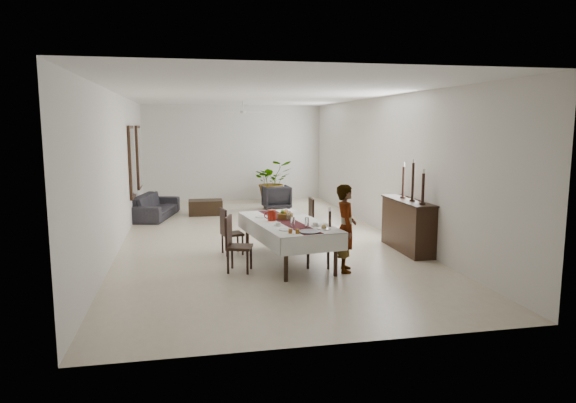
% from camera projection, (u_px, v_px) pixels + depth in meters
% --- Properties ---
extents(floor, '(6.00, 12.00, 0.00)m').
position_uv_depth(floor, '(259.00, 236.00, 11.80)').
color(floor, beige).
rests_on(floor, ground).
extents(ceiling, '(6.00, 12.00, 0.02)m').
position_uv_depth(ceiling, '(258.00, 95.00, 11.33)').
color(ceiling, white).
rests_on(ceiling, wall_back).
extents(wall_back, '(6.00, 0.02, 3.20)m').
position_uv_depth(wall_back, '(233.00, 153.00, 17.38)').
color(wall_back, silver).
rests_on(wall_back, floor).
extents(wall_front, '(6.00, 0.02, 3.20)m').
position_uv_depth(wall_front, '(334.00, 209.00, 5.74)').
color(wall_front, silver).
rests_on(wall_front, floor).
extents(wall_left, '(0.02, 12.00, 3.20)m').
position_uv_depth(wall_left, '(120.00, 169.00, 10.98)').
color(wall_left, silver).
rests_on(wall_left, floor).
extents(wall_right, '(0.02, 12.00, 3.20)m').
position_uv_depth(wall_right, '(384.00, 165.00, 12.15)').
color(wall_right, silver).
rests_on(wall_right, floor).
extents(dining_table_top, '(1.38, 2.56, 0.05)m').
position_uv_depth(dining_table_top, '(287.00, 223.00, 9.51)').
color(dining_table_top, black).
rests_on(dining_table_top, table_leg_fl).
extents(table_leg_fl, '(0.08, 0.08, 0.71)m').
position_uv_depth(table_leg_fl, '(286.00, 260.00, 8.34)').
color(table_leg_fl, black).
rests_on(table_leg_fl, floor).
extents(table_leg_fr, '(0.08, 0.08, 0.71)m').
position_uv_depth(table_leg_fr, '(336.00, 256.00, 8.65)').
color(table_leg_fr, black).
rests_on(table_leg_fr, floor).
extents(table_leg_bl, '(0.08, 0.08, 0.71)m').
position_uv_depth(table_leg_bl, '(247.00, 233.00, 10.49)').
color(table_leg_bl, black).
rests_on(table_leg_bl, floor).
extents(table_leg_br, '(0.08, 0.08, 0.71)m').
position_uv_depth(table_leg_br, '(288.00, 230.00, 10.79)').
color(table_leg_br, black).
rests_on(table_leg_br, floor).
extents(tablecloth_top, '(1.59, 2.77, 0.01)m').
position_uv_depth(tablecloth_top, '(287.00, 221.00, 9.51)').
color(tablecloth_top, white).
rests_on(tablecloth_top, dining_table_top).
extents(tablecloth_drape_left, '(0.41, 2.59, 0.30)m').
position_uv_depth(tablecloth_drape_left, '(257.00, 231.00, 9.32)').
color(tablecloth_drape_left, silver).
rests_on(tablecloth_drape_left, dining_table_top).
extents(tablecloth_drape_right, '(0.41, 2.59, 0.30)m').
position_uv_depth(tablecloth_drape_right, '(317.00, 227.00, 9.73)').
color(tablecloth_drape_right, silver).
rests_on(tablecloth_drape_right, dining_table_top).
extents(tablecloth_drape_near, '(1.19, 0.19, 0.30)m').
position_uv_depth(tablecloth_drape_near, '(315.00, 244.00, 8.32)').
color(tablecloth_drape_near, white).
rests_on(tablecloth_drape_near, dining_table_top).
extents(tablecloth_drape_far, '(1.19, 0.19, 0.30)m').
position_uv_depth(tablecloth_drape_far, '(266.00, 217.00, 10.74)').
color(tablecloth_drape_far, silver).
rests_on(tablecloth_drape_far, dining_table_top).
extents(table_runner, '(0.74, 2.56, 0.00)m').
position_uv_depth(table_runner, '(287.00, 221.00, 9.50)').
color(table_runner, '#52171B').
rests_on(table_runner, tablecloth_top).
extents(red_pitcher, '(0.17, 0.17, 0.20)m').
position_uv_depth(red_pitcher, '(272.00, 215.00, 9.54)').
color(red_pitcher, '#98180B').
rests_on(red_pitcher, tablecloth_top).
extents(pitcher_handle, '(0.12, 0.04, 0.12)m').
position_uv_depth(pitcher_handle, '(267.00, 215.00, 9.52)').
color(pitcher_handle, maroon).
rests_on(pitcher_handle, red_pitcher).
extents(wine_glass_near, '(0.07, 0.07, 0.17)m').
position_uv_depth(wine_glass_near, '(307.00, 222.00, 8.92)').
color(wine_glass_near, silver).
rests_on(wine_glass_near, tablecloth_top).
extents(wine_glass_mid, '(0.07, 0.07, 0.17)m').
position_uv_depth(wine_glass_mid, '(293.00, 222.00, 8.94)').
color(wine_glass_mid, white).
rests_on(wine_glass_mid, tablecloth_top).
extents(wine_glass_far, '(0.07, 0.07, 0.17)m').
position_uv_depth(wine_glass_far, '(289.00, 216.00, 9.56)').
color(wine_glass_far, silver).
rests_on(wine_glass_far, tablecloth_top).
extents(teacup_right, '(0.09, 0.09, 0.06)m').
position_uv_depth(teacup_right, '(315.00, 224.00, 9.04)').
color(teacup_right, white).
rests_on(teacup_right, saucer_right).
extents(saucer_right, '(0.15, 0.15, 0.01)m').
position_uv_depth(saucer_right, '(315.00, 226.00, 9.04)').
color(saucer_right, silver).
rests_on(saucer_right, tablecloth_top).
extents(teacup_left, '(0.09, 0.09, 0.06)m').
position_uv_depth(teacup_left, '(278.00, 224.00, 9.07)').
color(teacup_left, white).
rests_on(teacup_left, saucer_left).
extents(saucer_left, '(0.15, 0.15, 0.01)m').
position_uv_depth(saucer_left, '(278.00, 225.00, 9.07)').
color(saucer_left, white).
rests_on(saucer_left, tablecloth_top).
extents(plate_near_right, '(0.24, 0.24, 0.02)m').
position_uv_depth(plate_near_right, '(324.00, 229.00, 8.77)').
color(plate_near_right, silver).
rests_on(plate_near_right, tablecloth_top).
extents(bread_near_right, '(0.09, 0.09, 0.09)m').
position_uv_depth(bread_near_right, '(324.00, 227.00, 8.77)').
color(bread_near_right, tan).
rests_on(bread_near_right, plate_near_right).
extents(plate_near_left, '(0.24, 0.24, 0.02)m').
position_uv_depth(plate_near_left, '(286.00, 230.00, 8.69)').
color(plate_near_left, silver).
rests_on(plate_near_left, tablecloth_top).
extents(plate_far_left, '(0.24, 0.24, 0.02)m').
position_uv_depth(plate_far_left, '(262.00, 217.00, 9.91)').
color(plate_far_left, white).
rests_on(plate_far_left, tablecloth_top).
extents(serving_tray, '(0.37, 0.37, 0.02)m').
position_uv_depth(serving_tray, '(309.00, 232.00, 8.51)').
color(serving_tray, '#424247').
rests_on(serving_tray, tablecloth_top).
extents(jam_jar_a, '(0.06, 0.06, 0.08)m').
position_uv_depth(jam_jar_a, '(297.00, 231.00, 8.41)').
color(jam_jar_a, brown).
rests_on(jam_jar_a, tablecloth_top).
extents(jam_jar_b, '(0.06, 0.06, 0.08)m').
position_uv_depth(jam_jar_b, '(290.00, 231.00, 8.43)').
color(jam_jar_b, brown).
rests_on(jam_jar_b, tablecloth_top).
extents(fruit_basket, '(0.30, 0.30, 0.10)m').
position_uv_depth(fruit_basket, '(285.00, 216.00, 9.75)').
color(fruit_basket, brown).
rests_on(fruit_basket, tablecloth_top).
extents(fruit_red, '(0.09, 0.09, 0.09)m').
position_uv_depth(fruit_red, '(286.00, 212.00, 9.77)').
color(fruit_red, maroon).
rests_on(fruit_red, fruit_basket).
extents(fruit_green, '(0.08, 0.08, 0.08)m').
position_uv_depth(fruit_green, '(283.00, 212.00, 9.75)').
color(fruit_green, '#487824').
rests_on(fruit_green, fruit_basket).
extents(fruit_yellow, '(0.09, 0.09, 0.09)m').
position_uv_depth(fruit_yellow, '(286.00, 212.00, 9.69)').
color(fruit_yellow, gold).
rests_on(fruit_yellow, fruit_basket).
extents(chair_right_near_seat, '(0.54, 0.54, 0.05)m').
position_uv_depth(chair_right_near_seat, '(318.00, 241.00, 9.24)').
color(chair_right_near_seat, black).
rests_on(chair_right_near_seat, chair_right_near_leg_fl).
extents(chair_right_near_leg_fl, '(0.05, 0.05, 0.44)m').
position_uv_depth(chair_right_near_leg_fl, '(328.00, 257.00, 9.09)').
color(chair_right_near_leg_fl, black).
rests_on(chair_right_near_leg_fl, floor).
extents(chair_right_near_leg_fr, '(0.05, 0.05, 0.44)m').
position_uv_depth(chair_right_near_leg_fr, '(328.00, 252.00, 9.44)').
color(chair_right_near_leg_fr, black).
rests_on(chair_right_near_leg_fr, floor).
extents(chair_right_near_leg_bl, '(0.05, 0.05, 0.44)m').
position_uv_depth(chair_right_near_leg_bl, '(308.00, 257.00, 9.11)').
color(chair_right_near_leg_bl, black).
rests_on(chair_right_near_leg_bl, floor).
extents(chair_right_near_leg_br, '(0.05, 0.05, 0.44)m').
position_uv_depth(chair_right_near_leg_br, '(308.00, 252.00, 9.47)').
color(chair_right_near_leg_br, black).
rests_on(chair_right_near_leg_br, floor).
extents(chair_right_near_back, '(0.15, 0.44, 0.56)m').
position_uv_depth(chair_right_near_back, '(330.00, 225.00, 9.18)').
color(chair_right_near_back, black).
rests_on(chair_right_near_back, chair_right_near_seat).
extents(chair_right_far_seat, '(0.47, 0.47, 0.05)m').
position_uv_depth(chair_right_far_seat, '(301.00, 227.00, 10.57)').
color(chair_right_far_seat, black).
rests_on(chair_right_far_seat, chair_right_far_leg_fl).
extents(chair_right_far_leg_fl, '(0.05, 0.05, 0.44)m').
position_uv_depth(chair_right_far_leg_fl, '(312.00, 240.00, 10.45)').
color(chair_right_far_leg_fl, black).
rests_on(chair_right_far_leg_fl, floor).
extents(chair_right_far_leg_fr, '(0.05, 0.05, 0.44)m').
position_uv_depth(chair_right_far_leg_fr, '(308.00, 236.00, 10.81)').
color(chair_right_far_leg_fr, black).
rests_on(chair_right_far_leg_fr, floor).
extents(chair_right_far_leg_bl, '(0.05, 0.05, 0.44)m').
position_uv_depth(chair_right_far_leg_bl, '(294.00, 240.00, 10.40)').
color(chair_right_far_leg_bl, black).
rests_on(chair_right_far_leg_bl, floor).
extents(chair_right_far_leg_br, '(0.05, 0.05, 0.44)m').
position_uv_depth(chair_right_far_leg_br, '(291.00, 237.00, 10.76)').
color(chair_right_far_leg_br, black).
rests_on(chair_right_far_leg_br, floor).
extents(chair_right_far_back, '(0.06, 0.45, 0.57)m').
position_uv_depth(chair_right_far_back, '(311.00, 212.00, 10.55)').
color(chair_right_far_back, black).
rests_on(chair_right_far_back, chair_right_far_seat).
extents(chair_left_near_seat, '(0.52, 0.52, 0.05)m').
position_uv_depth(chair_left_near_seat, '(239.00, 247.00, 8.92)').
color(chair_left_near_seat, black).
rests_on(chair_left_near_seat, chair_left_near_leg_fl).
extents(chair_left_near_leg_fl, '(0.05, 0.05, 0.41)m').
position_uv_depth(chair_left_near_leg_fl, '(232.00, 257.00, 9.14)').
color(chair_left_near_leg_fl, black).
rests_on(chair_left_near_leg_fl, floor).
extents(chair_left_near_leg_fr, '(0.05, 0.05, 0.41)m').
position_uv_depth(chair_left_near_leg_fr, '(228.00, 262.00, 8.80)').
color(chair_left_near_leg_fr, black).
rests_on(chair_left_near_leg_fr, floor).
extents(chair_left_near_leg_bl, '(0.05, 0.05, 0.41)m').
position_uv_depth(chair_left_near_leg_bl, '(251.00, 258.00, 9.10)').
color(chair_left_near_leg_bl, black).
rests_on(chair_left_near_leg_bl, floor).
extents(chair_left_near_leg_br, '(0.05, 0.05, 0.41)m').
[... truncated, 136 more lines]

